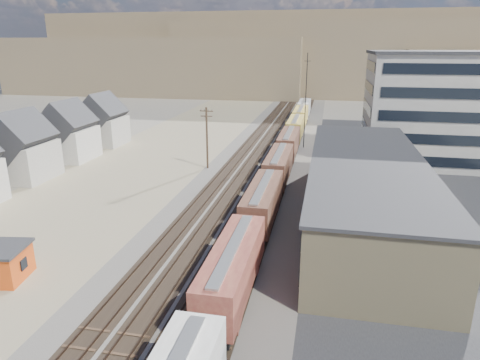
% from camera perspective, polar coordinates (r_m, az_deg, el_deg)
% --- Properties ---
extents(ground, '(300.00, 300.00, 0.00)m').
position_cam_1_polar(ground, '(31.81, -10.51, -20.29)').
color(ground, '#6B6356').
rests_on(ground, ground).
extents(ballast_bed, '(18.00, 200.00, 0.06)m').
position_cam_1_polar(ballast_bed, '(76.25, 3.48, 2.85)').
color(ballast_bed, '#4C4742').
rests_on(ballast_bed, ground).
extents(dirt_yard, '(24.00, 180.00, 0.03)m').
position_cam_1_polar(dirt_yard, '(72.56, -13.54, 1.61)').
color(dirt_yard, '#86775C').
rests_on(dirt_yard, ground).
extents(asphalt_lot, '(26.00, 120.00, 0.04)m').
position_cam_1_polar(asphalt_lot, '(62.28, 21.84, -1.83)').
color(asphalt_lot, '#232326').
rests_on(asphalt_lot, ground).
extents(rail_tracks, '(11.40, 200.00, 0.24)m').
position_cam_1_polar(rail_tracks, '(76.30, 3.07, 2.93)').
color(rail_tracks, black).
rests_on(rail_tracks, ground).
extents(freight_train, '(3.00, 119.74, 4.46)m').
position_cam_1_polar(freight_train, '(69.13, 5.90, 3.61)').
color(freight_train, black).
rests_on(freight_train, ground).
extents(warehouse, '(12.40, 40.40, 7.25)m').
position_cam_1_polar(warehouse, '(50.75, 16.33, -1.20)').
color(warehouse, tan).
rests_on(warehouse, ground).
extents(office_tower, '(22.60, 18.60, 18.45)m').
position_cam_1_polar(office_tower, '(80.60, 24.48, 8.82)').
color(office_tower, '#9E998E').
rests_on(office_tower, ground).
extents(utility_pole_north, '(2.20, 0.32, 10.00)m').
position_cam_1_polar(utility_pole_north, '(69.14, -4.43, 5.78)').
color(utility_pole_north, '#382619').
rests_on(utility_pole_north, ground).
extents(radio_mast, '(1.20, 0.16, 18.00)m').
position_cam_1_polar(radio_mast, '(83.77, 8.74, 10.35)').
color(radio_mast, black).
rests_on(radio_mast, ground).
extents(hills_north, '(265.00, 80.00, 32.00)m').
position_cam_1_polar(hills_north, '(191.29, 8.92, 15.80)').
color(hills_north, brown).
rests_on(hills_north, ground).
extents(maintenance_shed, '(3.81, 4.59, 3.03)m').
position_cam_1_polar(maintenance_shed, '(42.24, -28.62, -9.70)').
color(maintenance_shed, '#CD4713').
rests_on(maintenance_shed, ground).
extents(parked_car_blue, '(5.19, 5.66, 1.47)m').
position_cam_1_polar(parked_car_blue, '(84.58, 18.93, 3.89)').
color(parked_car_blue, navy).
rests_on(parked_car_blue, ground).
extents(parked_car_far, '(2.16, 4.36, 1.43)m').
position_cam_1_polar(parked_car_far, '(88.68, 26.88, 3.52)').
color(parked_car_far, silver).
rests_on(parked_car_far, ground).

